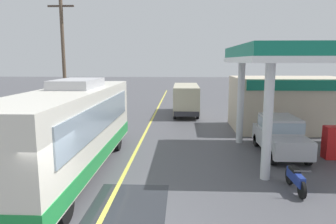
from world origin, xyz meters
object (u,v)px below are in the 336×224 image
at_px(coach_bus_main, 71,131).
at_px(minibus_opposing_lane, 186,97).
at_px(car_at_pump, 280,134).
at_px(pedestrian_near_pump, 287,127).
at_px(motorcycle_parked_forecourt, 295,178).

distance_m(coach_bus_main, minibus_opposing_lane, 14.87).
height_order(car_at_pump, pedestrian_near_pump, car_at_pump).
bearing_deg(minibus_opposing_lane, car_at_pump, -68.78).
distance_m(car_at_pump, minibus_opposing_lane, 11.98).
bearing_deg(pedestrian_near_pump, car_at_pump, -117.25).
bearing_deg(coach_bus_main, motorcycle_parked_forecourt, -9.60).
height_order(motorcycle_parked_forecourt, pedestrian_near_pump, pedestrian_near_pump).
relative_size(coach_bus_main, pedestrian_near_pump, 6.65).
relative_size(car_at_pump, motorcycle_parked_forecourt, 2.33).
bearing_deg(car_at_pump, pedestrian_near_pump, 62.75).
bearing_deg(coach_bus_main, minibus_opposing_lane, 71.57).
relative_size(motorcycle_parked_forecourt, pedestrian_near_pump, 1.08).
distance_m(minibus_opposing_lane, motorcycle_parked_forecourt, 15.94).
height_order(coach_bus_main, motorcycle_parked_forecourt, coach_bus_main).
bearing_deg(coach_bus_main, car_at_pump, 18.03).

